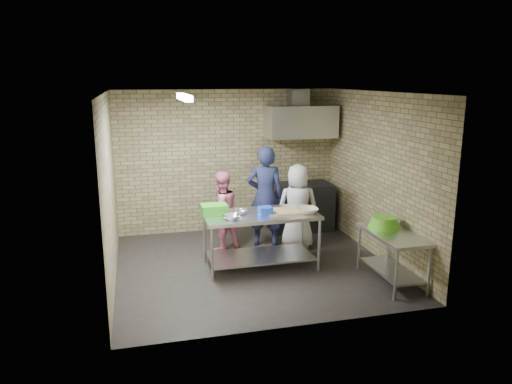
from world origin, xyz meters
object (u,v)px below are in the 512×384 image
prep_table (261,240)px  man_navy (265,196)px  blue_tub (265,211)px  woman_pink (221,211)px  bottle_green (319,125)px  green_crate (214,209)px  stove (300,207)px  green_basin (384,222)px  side_counter (392,258)px  woman_white (298,206)px

prep_table → man_navy: (0.34, 0.99, 0.45)m
blue_tub → woman_pink: woman_pink is taller
bottle_green → woman_pink: (-2.14, -1.00, -1.33)m
green_crate → man_navy: (1.04, 0.87, -0.06)m
green_crate → woman_pink: 0.92m
stove → bottle_green: bearing=28.1°
green_basin → man_navy: man_navy is taller
blue_tub → man_navy: bearing=75.0°
side_counter → blue_tub: (-1.65, 0.93, 0.56)m
stove → man_navy: size_ratio=0.68×
side_counter → stove: 2.79m
woman_white → blue_tub: bearing=56.1°
side_counter → green_crate: (-2.40, 1.15, 0.58)m
blue_tub → green_basin: bearing=-22.6°
side_counter → stove: (-0.45, 2.75, 0.08)m
man_navy → woman_pink: size_ratio=1.30×
man_navy → woman_pink: (-0.79, -0.03, -0.20)m
bottle_green → woman_pink: size_ratio=0.11×
green_basin → woman_white: 1.72m
man_navy → bottle_green: bearing=-127.9°
side_counter → woman_pink: size_ratio=0.88×
green_crate → bottle_green: bottle_green is taller
green_basin → man_navy: (-1.33, 1.77, 0.05)m
woman_pink → green_crate: bearing=49.0°
bottle_green → blue_tub: bearing=-128.6°
green_crate → stove: bearing=39.5°
green_basin → woman_pink: 2.75m
prep_table → green_basin: bearing=-24.8°
green_basin → prep_table: bearing=155.2°
side_counter → woman_white: (-0.84, 1.75, 0.36)m
bottle_green → woman_pink: bottle_green is taller
man_navy → prep_table: bearing=87.2°
prep_table → green_crate: 0.88m
green_crate → blue_tub: size_ratio=2.00×
green_basin → bottle_green: bottle_green is taller
stove → bottle_green: (0.45, 0.24, 1.57)m
prep_table → green_basin: green_basin is taller
blue_tub → man_navy: 1.13m
green_basin → woman_pink: size_ratio=0.34×
blue_tub → bottle_green: size_ratio=1.30×
blue_tub → green_basin: blue_tub is taller
prep_table → woman_pink: size_ratio=1.28×
prep_table → side_counter: 1.98m
stove → bottle_green: 1.65m
stove → man_navy: bearing=-141.0°
prep_table → blue_tub: blue_tub is taller
green_basin → bottle_green: (0.02, 2.74, 1.18)m
green_crate → side_counter: bearing=-25.6°
bottle_green → woman_white: size_ratio=0.10×
prep_table → woman_white: 1.16m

